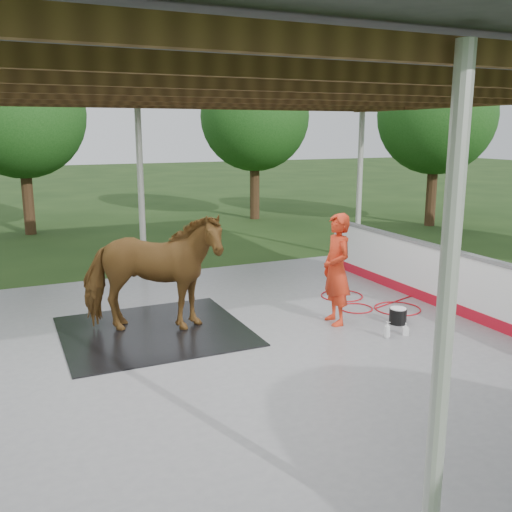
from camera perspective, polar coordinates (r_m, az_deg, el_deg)
name	(u,v)px	position (r m, az deg, el deg)	size (l,w,h in m)	color
ground	(218,353)	(8.83, -3.82, -9.63)	(100.00, 100.00, 0.00)	#1E3814
concrete_slab	(218,351)	(8.82, -3.82, -9.48)	(12.00, 10.00, 0.05)	slate
pavilion_structure	(214,82)	(8.21, -4.23, 16.96)	(12.60, 10.60, 4.05)	beige
dasher_board	(453,283)	(11.03, 19.14, -2.53)	(0.16, 8.00, 1.15)	red
tree_belt	(212,99)	(9.14, -4.40, 15.39)	(28.00, 28.00, 5.80)	#382314
rubber_mat	(154,331)	(9.68, -10.13, -7.38)	(2.95, 2.77, 0.02)	black
horse	(152,273)	(9.39, -10.37, -1.68)	(1.06, 2.33, 1.96)	brown
handler	(337,269)	(9.78, 8.07, -1.32)	(0.70, 0.46, 1.91)	red
wash_bucket	(398,316)	(10.17, 14.01, -5.80)	(0.30, 0.30, 0.28)	black
soap_bottle_a	(387,330)	(9.46, 12.98, -7.19)	(0.10, 0.11, 0.27)	silver
soap_bottle_b	(406,329)	(9.65, 14.73, -7.09)	(0.09, 0.10, 0.21)	#338CD8
hose_coil	(367,303)	(11.20, 11.02, -4.66)	(1.83, 2.00, 0.02)	#B20C15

